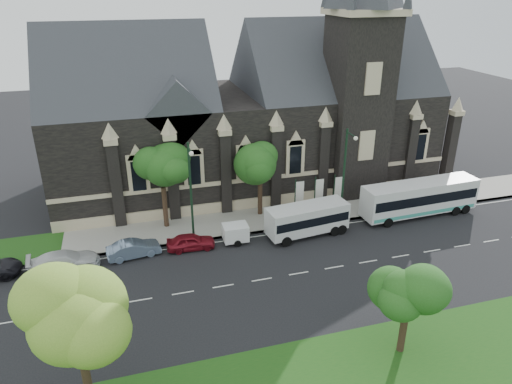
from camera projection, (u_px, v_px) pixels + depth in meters
name	position (u px, v px, depth m)	size (l,w,h in m)	color
ground	(262.00, 280.00, 35.52)	(160.00, 160.00, 0.00)	black
sidewalk	(232.00, 223.00, 43.82)	(80.00, 5.00, 0.15)	#9C968E
museum	(257.00, 111.00, 49.97)	(40.00, 17.70, 29.90)	black
tree_park_near	(79.00, 309.00, 22.22)	(4.42, 4.42, 8.56)	black
tree_park_east	(411.00, 285.00, 27.04)	(3.40, 3.40, 6.28)	black
tree_walk_right	(262.00, 158.00, 43.37)	(4.08, 4.08, 7.80)	black
tree_walk_left	(164.00, 168.00, 41.09)	(3.91, 3.91, 7.64)	black
street_lamp_near	(345.00, 171.00, 42.21)	(0.36, 1.88, 9.00)	black
street_lamp_mid	(191.00, 188.00, 38.64)	(0.36, 1.88, 9.00)	black
banner_flag_left	(298.00, 195.00, 44.05)	(0.90, 0.10, 4.00)	black
banner_flag_center	(318.00, 192.00, 44.56)	(0.90, 0.10, 4.00)	black
banner_flag_right	(337.00, 190.00, 45.07)	(0.90, 0.10, 4.00)	black
tour_coach	(420.00, 198.00, 44.71)	(11.76, 3.12, 3.40)	silver
shuttle_bus	(307.00, 218.00, 41.27)	(7.57, 3.32, 2.84)	silver
box_trailer	(235.00, 233.00, 40.32)	(3.10, 1.82, 1.65)	silver
sedan	(134.00, 249.00, 38.28)	(1.50, 4.31, 1.42)	slate
car_far_red	(191.00, 242.00, 39.39)	(1.62, 4.04, 1.38)	maroon
car_far_white	(64.00, 261.00, 36.47)	(2.15, 5.30, 1.54)	silver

